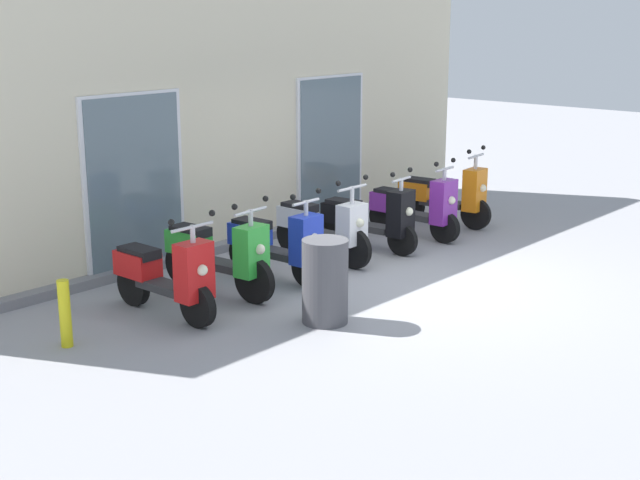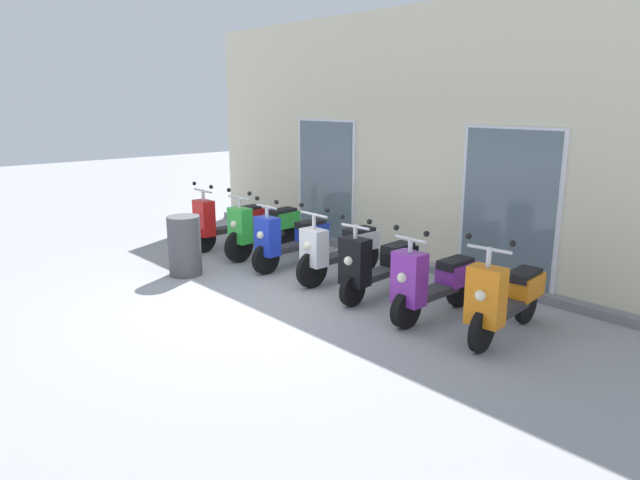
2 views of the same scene
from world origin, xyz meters
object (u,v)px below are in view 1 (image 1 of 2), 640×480
at_px(scooter_orange, 445,194).
at_px(trash_bin, 325,281).
at_px(scooter_purple, 416,207).
at_px(scooter_red, 165,275).
at_px(scooter_white, 323,226).
at_px(scooter_black, 370,218).
at_px(scooter_blue, 277,243).
at_px(scooter_green, 219,254).
at_px(curb_bollard, 65,314).

height_order(scooter_orange, trash_bin, scooter_orange).
bearing_deg(scooter_orange, scooter_purple, -173.85).
xyz_separation_m(scooter_red, scooter_white, (2.80, 0.16, 0.01)).
bearing_deg(scooter_black, scooter_white, 172.92).
bearing_deg(scooter_blue, scooter_orange, 0.67).
xyz_separation_m(scooter_green, curb_bollard, (-2.16, -0.09, -0.14)).
bearing_deg(scooter_white, scooter_black, -7.08).
distance_m(scooter_red, curb_bollard, 1.25).
xyz_separation_m(scooter_green, scooter_white, (1.89, 0.02, -0.01)).
distance_m(scooter_white, scooter_black, 0.89).
relative_size(scooter_white, scooter_purple, 1.04).
height_order(scooter_blue, scooter_orange, scooter_orange).
height_order(scooter_red, scooter_blue, scooter_red).
xyz_separation_m(scooter_black, scooter_purple, (1.00, -0.07, -0.01)).
bearing_deg(scooter_purple, scooter_white, 174.67).
distance_m(scooter_red, scooter_green, 0.93).
distance_m(scooter_white, trash_bin, 2.39).
height_order(scooter_purple, scooter_orange, scooter_orange).
xyz_separation_m(scooter_red, scooter_green, (0.92, 0.14, 0.02)).
bearing_deg(trash_bin, scooter_blue, 62.19).
distance_m(scooter_blue, scooter_purple, 2.88).
bearing_deg(scooter_blue, scooter_purple, -1.11).
bearing_deg(scooter_green, scooter_red, -171.13).
distance_m(scooter_white, curb_bollard, 4.05).
height_order(scooter_green, scooter_black, scooter_green).
relative_size(scooter_red, scooter_blue, 1.01).
bearing_deg(scooter_purple, trash_bin, -158.85).
height_order(scooter_purple, curb_bollard, scooter_purple).
relative_size(scooter_blue, scooter_white, 0.96).
bearing_deg(scooter_black, scooter_green, 178.12).
xyz_separation_m(scooter_blue, scooter_orange, (3.82, 0.04, 0.02)).
bearing_deg(scooter_green, scooter_white, 0.58).
bearing_deg(scooter_purple, curb_bollard, 179.40).
relative_size(scooter_blue, trash_bin, 1.69).
bearing_deg(scooter_orange, scooter_white, 178.48).
bearing_deg(scooter_orange, scooter_green, 179.32).
bearing_deg(scooter_red, scooter_green, 8.87).
height_order(scooter_blue, scooter_purple, scooter_purple).
bearing_deg(scooter_purple, scooter_blue, 178.89).
xyz_separation_m(scooter_blue, curb_bollard, (-3.04, 0.01, -0.12)).
relative_size(scooter_green, curb_bollard, 2.39).
xyz_separation_m(scooter_blue, trash_bin, (-0.78, -1.47, -0.01)).
bearing_deg(trash_bin, scooter_orange, 18.28).
distance_m(scooter_blue, scooter_black, 1.89).
bearing_deg(scooter_blue, scooter_white, 6.79).
distance_m(scooter_purple, curb_bollard, 5.93).
distance_m(scooter_red, scooter_white, 2.81).
relative_size(scooter_white, scooter_black, 1.04).
relative_size(scooter_purple, curb_bollard, 2.23).
bearing_deg(curb_bollard, trash_bin, -33.11).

